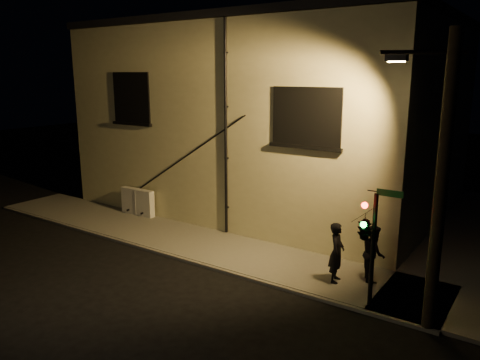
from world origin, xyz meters
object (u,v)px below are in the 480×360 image
Objects in this scene: utility_cabinet at (138,202)px; pedestrian_b at (373,253)px; pedestrian_a at (337,252)px; streetlamp_pole at (439,180)px; traffic_signal at (366,228)px.

pedestrian_b reaches higher than utility_cabinet.
streetlamp_pole is (2.93, -1.08, 2.88)m from pedestrian_a.
traffic_signal is 0.45× the size of streetlamp_pole.
pedestrian_a is 1.18m from pedestrian_b.
pedestrian_a is at bearing -8.39° from utility_cabinet.
utility_cabinet is 0.55× the size of traffic_signal.
traffic_signal is 2.35m from streetlamp_pole.
utility_cabinet is 0.25× the size of streetlamp_pole.
pedestrian_a is 4.25m from streetlamp_pole.
pedestrian_a reaches higher than utility_cabinet.
traffic_signal reaches higher than pedestrian_a.
utility_cabinet is 10.42m from pedestrian_a.
traffic_signal is at bearing 163.59° from pedestrian_b.
traffic_signal reaches higher than pedestrian_b.
traffic_signal is at bearing 177.14° from streetlamp_pole.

